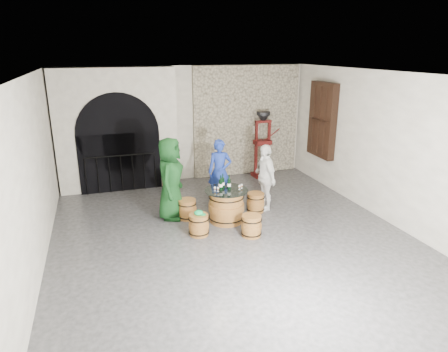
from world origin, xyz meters
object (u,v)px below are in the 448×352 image
object	(u,v)px
barrel_stool_right	(256,202)
wine_bottle_right	(223,182)
person_green	(170,179)
wine_bottle_left	(221,184)
wine_bottle_center	(229,184)
person_white	(265,177)
barrel_table	(226,206)
person_blue	(220,172)
barrel_stool_far	(221,198)
barrel_stool_near_left	(199,225)
side_barrel	(171,182)
barrel_stool_left	(187,209)
corking_press	(263,139)
barrel_stool_near_right	(251,226)

from	to	relation	value
barrel_stool_right	wine_bottle_right	size ratio (longest dim) A/B	1.38
person_green	wine_bottle_left	xyz separation A→B (m)	(0.99, -0.52, -0.05)
wine_bottle_center	wine_bottle_right	world-z (taller)	same
person_white	wine_bottle_center	bearing A→B (deg)	-70.53
barrel_table	wine_bottle_right	xyz separation A→B (m)	(-0.04, 0.14, 0.50)
barrel_stool_right	person_blue	distance (m)	1.18
barrel_stool_far	wine_bottle_left	distance (m)	1.08
barrel_stool_right	wine_bottle_left	size ratio (longest dim) A/B	1.38
barrel_stool_near_left	person_green	world-z (taller)	person_green
barrel_stool_near_left	side_barrel	size ratio (longest dim) A/B	0.73
barrel_stool_far	side_barrel	bearing A→B (deg)	127.39
wine_bottle_left	side_barrel	bearing A→B (deg)	108.68
barrel_stool_far	person_green	size ratio (longest dim) A/B	0.24
barrel_stool_left	barrel_stool_near_left	size ratio (longest dim) A/B	1.00
barrel_table	corking_press	xyz separation A→B (m)	(2.02, 2.77, 0.75)
person_green	person_white	world-z (taller)	person_green
barrel_stool_far	person_white	bearing A→B (deg)	-26.10
barrel_table	barrel_stool_left	bearing A→B (deg)	152.75
wine_bottle_left	barrel_stool_right	bearing A→B (deg)	16.31
person_blue	wine_bottle_center	xyz separation A→B (m)	(-0.14, -1.12, 0.08)
barrel_stool_left	person_green	distance (m)	0.78
wine_bottle_left	side_barrel	world-z (taller)	wine_bottle_left
person_blue	corking_press	size ratio (longest dim) A/B	0.82
wine_bottle_right	corking_press	bearing A→B (deg)	51.98
side_barrel	corking_press	xyz separation A→B (m)	(2.84, 0.61, 0.81)
barrel_stool_near_left	barrel_stool_far	bearing A→B (deg)	56.20
barrel_stool_far	corking_press	xyz separation A→B (m)	(1.86, 1.90, 0.90)
person_green	side_barrel	size ratio (longest dim) A/B	2.98
barrel_stool_near_right	wine_bottle_left	world-z (taller)	wine_bottle_left
wine_bottle_center	corking_press	world-z (taller)	corking_press
person_blue	barrel_stool_near_right	bearing A→B (deg)	-69.03
barrel_stool_right	barrel_stool_near_right	bearing A→B (deg)	-115.92
barrel_stool_right	side_barrel	distance (m)	2.47
barrel_stool_right	side_barrel	bearing A→B (deg)	131.93
barrel_stool_right	side_barrel	xyz separation A→B (m)	(-1.65, 1.83, 0.08)
barrel_stool_far	wine_bottle_left	xyz separation A→B (m)	(-0.27, -0.82, 0.64)
barrel_stool_left	barrel_stool_near_right	bearing A→B (deg)	-50.11
barrel_stool_left	wine_bottle_left	size ratio (longest dim) A/B	1.38
person_blue	wine_bottle_left	xyz separation A→B (m)	(-0.32, -1.10, 0.08)
barrel_stool_right	corking_press	size ratio (longest dim) A/B	0.23
person_green	barrel_stool_left	bearing A→B (deg)	-91.33
person_blue	corking_press	bearing A→B (deg)	61.36
barrel_table	barrel_stool_far	xyz separation A→B (m)	(0.16, 0.87, -0.14)
barrel_stool_near_left	person_blue	size ratio (longest dim) A/B	0.28
barrel_stool_left	barrel_stool_right	bearing A→B (deg)	-3.07
wine_bottle_right	side_barrel	size ratio (longest dim) A/B	0.53
barrel_stool_near_left	person_blue	world-z (taller)	person_blue
side_barrel	wine_bottle_left	bearing A→B (deg)	-71.32
barrel_stool_near_right	wine_bottle_center	xyz separation A→B (m)	(-0.19, 0.86, 0.64)
person_green	side_barrel	distance (m)	1.72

